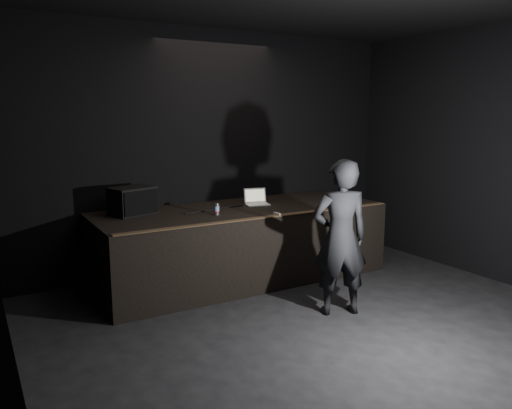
{
  "coord_description": "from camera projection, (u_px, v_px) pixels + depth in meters",
  "views": [
    {
      "loc": [
        -3.24,
        -3.24,
        2.28
      ],
      "look_at": [
        -0.0,
        2.3,
        1.12
      ],
      "focal_mm": 35.0,
      "sensor_mm": 36.0,
      "label": 1
    }
  ],
  "objects": [
    {
      "name": "stage_riser",
      "position": [
        241.0,
        243.0,
        7.0
      ],
      "size": [
        4.0,
        1.5,
        1.0
      ],
      "primitive_type": "cube",
      "color": "black",
      "rests_on": "ground"
    },
    {
      "name": "laptop",
      "position": [
        256.0,
        200.0,
        7.19
      ],
      "size": [
        0.38,
        0.36,
        0.22
      ],
      "rotation": [
        0.0,
        0.0,
        -0.25
      ],
      "color": "silver",
      "rests_on": "stage_riser"
    },
    {
      "name": "room_walls",
      "position": [
        387.0,
        144.0,
        4.41
      ],
      "size": [
        6.1,
        7.1,
        3.52
      ],
      "color": "black",
      "rests_on": "ground"
    },
    {
      "name": "beer_can",
      "position": [
        217.0,
        209.0,
        6.43
      ],
      "size": [
        0.06,
        0.06,
        0.15
      ],
      "color": "silver",
      "rests_on": "stage_riser"
    },
    {
      "name": "cable",
      "position": [
        215.0,
        209.0,
        6.78
      ],
      "size": [
        0.96,
        0.19,
        0.02
      ],
      "primitive_type": "cylinder",
      "rotation": [
        0.0,
        1.57,
        0.18
      ],
      "color": "black",
      "rests_on": "stage_riser"
    },
    {
      "name": "plastic_cup",
      "position": [
        259.0,
        201.0,
        7.15
      ],
      "size": [
        0.09,
        0.09,
        0.11
      ],
      "primitive_type": "cylinder",
      "color": "white",
      "rests_on": "stage_riser"
    },
    {
      "name": "person",
      "position": [
        340.0,
        238.0,
        5.67
      ],
      "size": [
        0.76,
        0.63,
        1.8
      ],
      "primitive_type": "imported",
      "rotation": [
        0.0,
        0.0,
        2.8
      ],
      "color": "black",
      "rests_on": "ground"
    },
    {
      "name": "riser_lip",
      "position": [
        267.0,
        217.0,
        6.3
      ],
      "size": [
        3.92,
        0.1,
        0.01
      ],
      "primitive_type": "cube",
      "color": "brown",
      "rests_on": "stage_riser"
    },
    {
      "name": "wii_remote",
      "position": [
        277.0,
        214.0,
        6.44
      ],
      "size": [
        0.04,
        0.15,
        0.03
      ],
      "primitive_type": "cube",
      "rotation": [
        0.0,
        0.0,
        0.02
      ],
      "color": "silver",
      "rests_on": "stage_riser"
    },
    {
      "name": "ground",
      "position": [
        377.0,
        356.0,
        4.77
      ],
      "size": [
        7.0,
        7.0,
        0.0
      ],
      "primitive_type": "plane",
      "color": "black",
      "rests_on": "ground"
    },
    {
      "name": "stage_monitor",
      "position": [
        133.0,
        201.0,
        6.44
      ],
      "size": [
        0.63,
        0.53,
        0.36
      ],
      "rotation": [
        0.0,
        0.0,
        0.3
      ],
      "color": "black",
      "rests_on": "stage_riser"
    }
  ]
}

